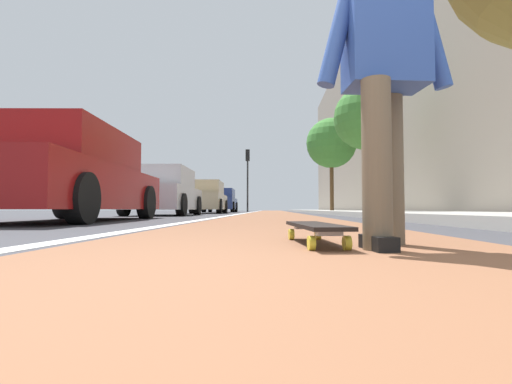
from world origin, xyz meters
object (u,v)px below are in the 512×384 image
Objects in this scene: skater_person at (384,66)px; parked_car_near at (71,177)px; parked_car_far at (204,198)px; street_tree_mid at (366,119)px; skateboard at (315,227)px; street_tree_far at (331,143)px; traffic_light at (248,169)px; parked_car_mid at (164,193)px; parked_car_end at (221,201)px.

parked_car_near is (4.04, 3.88, -0.21)m from skater_person.
parked_car_far is 1.00× the size of street_tree_mid.
skateboard is 11.37m from street_tree_mid.
parked_car_near is 1.07× the size of parked_car_far.
street_tree_far is (13.80, -6.50, 2.98)m from parked_car_near.
street_tree_far is (-6.14, -4.86, 0.68)m from traffic_light.
street_tree_far is (17.69, -2.97, 3.61)m from skateboard.
street_tree_far reaches higher than skater_person.
parked_car_far is at bearing 13.65° from skater_person.
parked_car_near is 5.61m from parked_car_mid.
skater_person is at bearing -157.64° from parked_car_mid.
skater_person is (-0.15, -0.35, 0.84)m from skateboard.
street_tree_mid reaches higher than skateboard.
street_tree_far reaches higher than skateboard.
parked_car_end is at bearing 29.80° from street_tree_mid.
skater_person is 5.60m from parked_car_near.
street_tree_mid is at bearing -159.96° from traffic_light.
street_tree_far is at bearing -8.36° from skater_person.
parked_car_end is at bearing 9.96° from skater_person.
skateboard is at bearing 66.59° from skater_person.
parked_car_far is 0.87× the size of street_tree_far.
skateboard is at bearing -137.74° from parked_car_near.
parked_car_near is 0.92× the size of street_tree_far.
street_tree_far is at bearing -25.22° from parked_car_near.
traffic_light is at bearing 38.36° from street_tree_far.
street_tree_far reaches higher than parked_car_far.
traffic_light is at bearing -9.51° from parked_car_far.
skater_person is 15.69m from parked_car_far.
skater_person is 0.37× the size of traffic_light.
street_tree_mid is (-4.59, -6.33, 2.55)m from parked_car_far.
traffic_light is at bearing -6.87° from parked_car_mid.
parked_car_far is 8.22m from street_tree_mid.
parked_car_end is at bearing 57.53° from street_tree_far.
parked_car_far reaches higher than skateboard.
parked_car_mid is 14.63m from traffic_light.
skater_person is 0.38× the size of street_tree_mid.
skateboard is at bearing -159.12° from parked_car_mid.
traffic_light is at bearing 4.54° from skateboard.
skateboard is 0.18× the size of parked_car_near.
parked_car_far is (11.21, -0.17, -0.01)m from parked_car_near.
skater_person is at bearing -170.04° from parked_car_end.
parked_car_near is at bearing 179.11° from parked_car_far.
parked_car_far is (5.60, -0.26, 0.00)m from parked_car_mid.
traffic_light is (19.95, -1.64, 2.30)m from parked_car_near.
skater_person is at bearing 166.17° from street_tree_mid.
street_tree_mid is (10.65, -2.62, 2.32)m from skater_person.
parked_car_near reaches higher than skateboard.
skater_person is 0.38× the size of parked_car_far.
parked_car_end reaches higher than parked_car_far.
street_tree_mid is (-11.31, -6.48, 2.54)m from parked_car_end.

